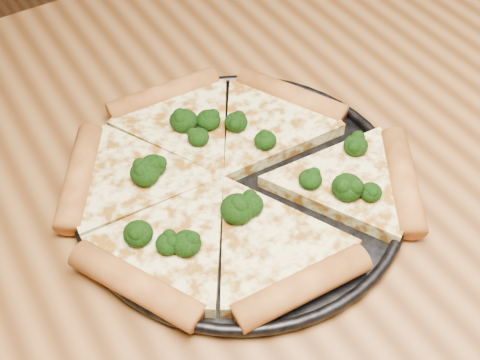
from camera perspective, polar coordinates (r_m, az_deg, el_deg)
dining_table at (r=0.74m, az=5.04°, el=-4.00°), size 1.20×0.90×0.75m
pizza_pan at (r=0.64m, az=0.00°, el=-0.49°), size 0.34×0.34×0.02m
pizza at (r=0.64m, az=-0.98°, el=0.17°), size 0.38×0.33×0.03m
broccoli_florets at (r=0.63m, az=-1.52°, el=0.66°), size 0.27×0.21×0.03m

